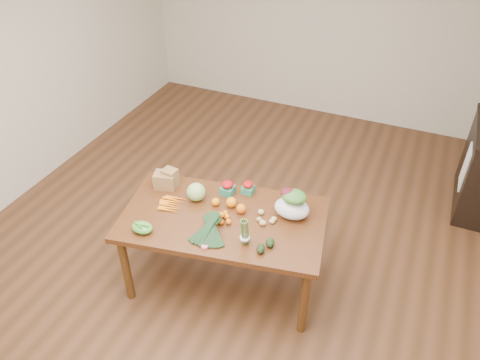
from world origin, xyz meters
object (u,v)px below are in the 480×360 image
at_px(cabbage, 196,192).
at_px(asparagus_bundle, 245,232).
at_px(dining_table, 224,250).
at_px(kale_bunch, 208,231).
at_px(paper_bag, 165,179).
at_px(salad_bag, 292,205).
at_px(mandarin_cluster, 221,216).

relative_size(cabbage, asparagus_bundle, 0.64).
relative_size(dining_table, cabbage, 10.27).
distance_m(cabbage, kale_bunch, 0.51).
relative_size(paper_bag, salad_bag, 0.85).
bearing_deg(paper_bag, salad_bag, 3.33).
xyz_separation_m(mandarin_cluster, kale_bunch, (0.00, -0.25, 0.04)).
relative_size(dining_table, kale_bunch, 4.14).
xyz_separation_m(paper_bag, salad_bag, (1.15, 0.07, 0.02)).
height_order(cabbage, mandarin_cluster, cabbage).
relative_size(dining_table, paper_bag, 6.65).
bearing_deg(mandarin_cluster, paper_bag, 162.39).
height_order(cabbage, asparagus_bundle, asparagus_bundle).
relative_size(paper_bag, kale_bunch, 0.62).
bearing_deg(dining_table, kale_bunch, -99.01).
relative_size(cabbage, mandarin_cluster, 0.90).
height_order(dining_table, salad_bag, salad_bag).
bearing_deg(paper_bag, dining_table, -14.79).
relative_size(cabbage, salad_bag, 0.55).
bearing_deg(cabbage, kale_bunch, -52.08).
bearing_deg(asparagus_bundle, paper_bag, 147.22).
xyz_separation_m(dining_table, kale_bunch, (0.01, -0.28, 0.45)).
bearing_deg(kale_bunch, dining_table, 80.99).
relative_size(dining_table, salad_bag, 5.68).
relative_size(kale_bunch, asparagus_bundle, 1.60).
bearing_deg(paper_bag, mandarin_cluster, -17.61).
relative_size(mandarin_cluster, salad_bag, 0.62).
xyz_separation_m(kale_bunch, asparagus_bundle, (0.28, 0.06, 0.05)).
bearing_deg(asparagus_bundle, dining_table, 132.73).
xyz_separation_m(cabbage, salad_bag, (0.81, 0.12, 0.03)).
height_order(dining_table, cabbage, cabbage).
xyz_separation_m(asparagus_bundle, salad_bag, (0.22, 0.45, -0.01)).
relative_size(paper_bag, asparagus_bundle, 1.00).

